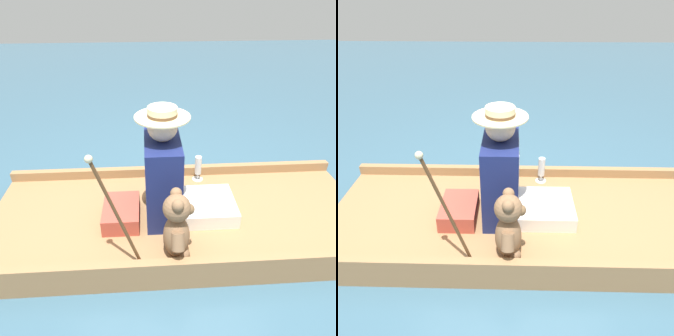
% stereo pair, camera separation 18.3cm
% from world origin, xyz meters
% --- Properties ---
extents(ground_plane, '(16.00, 16.00, 0.00)m').
position_xyz_m(ground_plane, '(0.00, 0.00, 0.00)').
color(ground_plane, '#385B70').
extents(punt_boat, '(1.16, 2.81, 0.21)m').
position_xyz_m(punt_boat, '(0.00, 0.00, 0.07)').
color(punt_boat, '#997047').
rests_on(punt_boat, ground_plane).
extents(seat_cushion, '(0.37, 0.26, 0.12)m').
position_xyz_m(seat_cushion, '(0.05, -0.43, 0.20)').
color(seat_cushion, '#B24738').
rests_on(seat_cushion, punt_boat).
extents(seated_person, '(0.45, 0.71, 0.84)m').
position_xyz_m(seated_person, '(-0.00, -0.06, 0.45)').
color(seated_person, white).
rests_on(seated_person, punt_boat).
extents(teddy_bear, '(0.33, 0.19, 0.47)m').
position_xyz_m(teddy_bear, '(0.41, -0.06, 0.35)').
color(teddy_bear, '#846042').
rests_on(teddy_bear, punt_boat).
extents(wine_glass, '(0.09, 0.09, 0.23)m').
position_xyz_m(wine_glass, '(-0.46, 0.20, 0.26)').
color(wine_glass, silver).
rests_on(wine_glass, punt_boat).
extents(walking_cane, '(0.04, 0.27, 0.78)m').
position_xyz_m(walking_cane, '(0.48, -0.43, 0.59)').
color(walking_cane, brown).
rests_on(walking_cane, punt_boat).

